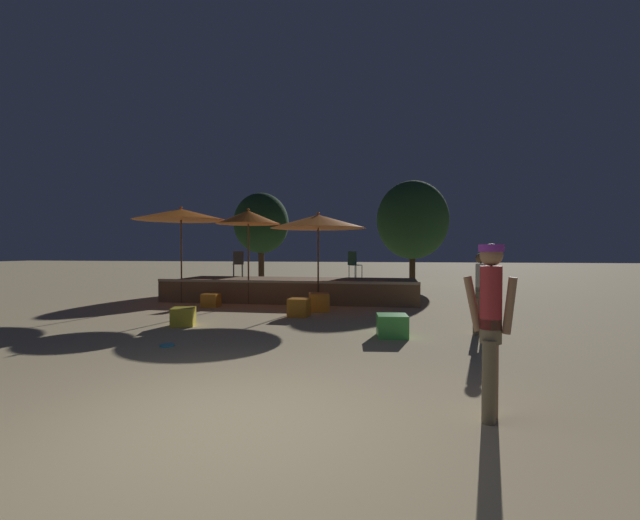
{
  "coord_description": "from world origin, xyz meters",
  "views": [
    {
      "loc": [
        1.59,
        -3.81,
        1.67
      ],
      "look_at": [
        0.0,
        5.44,
        1.47
      ],
      "focal_mm": 24.0,
      "sensor_mm": 36.0,
      "label": 1
    }
  ],
  "objects": [
    {
      "name": "frisbee_disc",
      "position": [
        -2.31,
        3.07,
        0.02
      ],
      "size": [
        0.25,
        0.25,
        0.03
      ],
      "color": "#33B2D8",
      "rests_on": "ground"
    },
    {
      "name": "background_tree_1",
      "position": [
        -4.62,
        15.76,
        2.97
      ],
      "size": [
        2.61,
        2.61,
        4.42
      ],
      "color": "#3D2B1C",
      "rests_on": "ground"
    },
    {
      "name": "cube_seat_1",
      "position": [
        -3.75,
        8.12,
        0.2
      ],
      "size": [
        0.49,
        0.49,
        0.4
      ],
      "rotation": [
        0.0,
        0.0,
        0.04
      ],
      "color": "orange",
      "rests_on": "ground"
    },
    {
      "name": "person_1",
      "position": [
        2.53,
        0.58,
        0.99
      ],
      "size": [
        0.5,
        0.29,
        1.74
      ],
      "rotation": [
        0.0,
        0.0,
        1.21
      ],
      "color": "#72664C",
      "rests_on": "ground"
    },
    {
      "name": "patio_umbrella_1",
      "position": [
        -2.89,
        8.99,
        2.71
      ],
      "size": [
        2.02,
        2.02,
        3.01
      ],
      "color": "brown",
      "rests_on": "ground"
    },
    {
      "name": "cube_seat_0",
      "position": [
        -0.43,
        7.75,
        0.25
      ],
      "size": [
        0.66,
        0.66,
        0.5
      ],
      "rotation": [
        0.0,
        0.0,
        0.2
      ],
      "color": "orange",
      "rests_on": "ground"
    },
    {
      "name": "cube_seat_2",
      "position": [
        -0.77,
        6.76,
        0.23
      ],
      "size": [
        0.52,
        0.52,
        0.46
      ],
      "rotation": [
        0.0,
        0.0,
        -0.06
      ],
      "color": "orange",
      "rests_on": "ground"
    },
    {
      "name": "bistro_chair_0",
      "position": [
        0.31,
        10.11,
        1.3
      ],
      "size": [
        0.48,
        0.48,
        0.9
      ],
      "rotation": [
        0.0,
        0.0,
        2.52
      ],
      "color": "#1E4C47",
      "rests_on": "wooden_deck"
    },
    {
      "name": "patio_umbrella_2",
      "position": [
        -5.15,
        8.99,
        2.84
      ],
      "size": [
        2.97,
        2.97,
        3.1
      ],
      "color": "brown",
      "rests_on": "ground"
    },
    {
      "name": "person_0",
      "position": [
        3.3,
        5.07,
        0.86
      ],
      "size": [
        0.29,
        0.41,
        1.63
      ],
      "rotation": [
        0.0,
        0.0,
        3.21
      ],
      "color": "brown",
      "rests_on": "ground"
    },
    {
      "name": "cube_seat_3",
      "position": [
        1.57,
        4.57,
        0.22
      ],
      "size": [
        0.64,
        0.64,
        0.43
      ],
      "rotation": [
        0.0,
        0.0,
        0.11
      ],
      "color": "#4CC651",
      "rests_on": "ground"
    },
    {
      "name": "background_tree_0",
      "position": [
        2.47,
        16.58,
        3.11
      ],
      "size": [
        3.32,
        3.32,
        4.94
      ],
      "color": "#3D2B1C",
      "rests_on": "ground"
    },
    {
      "name": "patio_umbrella_0",
      "position": [
        -0.66,
        8.96,
        2.56
      ],
      "size": [
        2.91,
        2.91,
        2.84
      ],
      "color": "brown",
      "rests_on": "ground"
    },
    {
      "name": "bistro_chair_1",
      "position": [
        -3.74,
        10.35,
        1.3
      ],
      "size": [
        0.45,
        0.46,
        0.9
      ],
      "rotation": [
        0.0,
        0.0,
        3.59
      ],
      "color": "#2D3338",
      "rests_on": "wooden_deck"
    },
    {
      "name": "cube_seat_4",
      "position": [
        -3.02,
        5.03,
        0.2
      ],
      "size": [
        0.61,
        0.61,
        0.4
      ],
      "rotation": [
        0.0,
        0.0,
        0.3
      ],
      "color": "yellow",
      "rests_on": "ground"
    },
    {
      "name": "wooden_deck",
      "position": [
        -1.79,
        10.55,
        0.34
      ],
      "size": [
        8.33,
        3.19,
        0.75
      ],
      "color": "olive",
      "rests_on": "ground"
    },
    {
      "name": "ground_plane",
      "position": [
        0.0,
        0.0,
        0.0
      ],
      "size": [
        120.0,
        120.0,
        0.0
      ],
      "primitive_type": "plane",
      "color": "#D1B784"
    }
  ]
}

